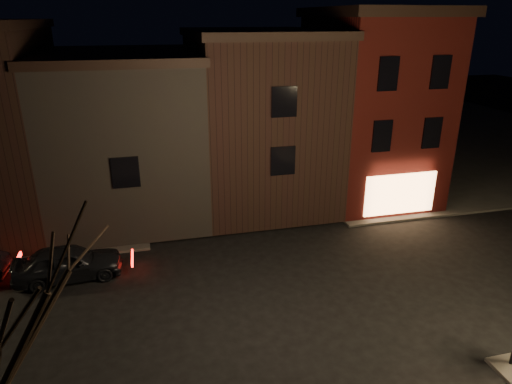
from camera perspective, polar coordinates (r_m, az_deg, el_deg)
The scene contains 6 objects.
ground at distance 18.25m, azimuth 3.67°, elevation -12.71°, with size 120.00×120.00×0.00m, color black.
sidewalk_far_right at distance 43.57m, azimuth 21.31°, elevation 6.25°, with size 30.00×30.00×0.12m, color #2D2B28.
corner_building at distance 27.49m, azimuth 14.19°, elevation 10.52°, with size 6.50×8.50×10.50m.
row_building_a at distance 26.23m, azimuth 0.15°, elevation 9.41°, with size 7.30×10.30×9.40m.
row_building_b at distance 25.60m, azimuth -15.92°, elevation 7.17°, with size 7.80×10.30×8.40m.
parked_car_a at distance 20.39m, azimuth -22.42°, elevation -8.16°, with size 1.71×4.25×1.45m, color black.
Camera 1 is at (-4.75, -14.42, 10.13)m, focal length 32.00 mm.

